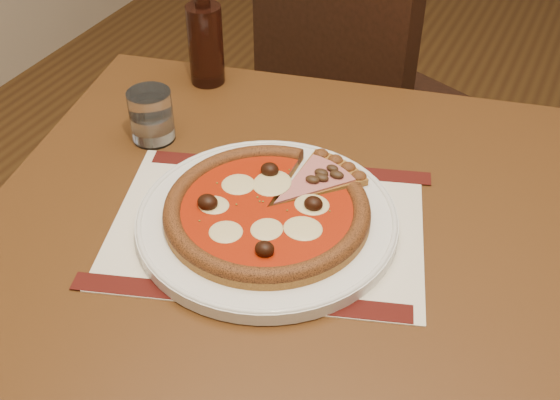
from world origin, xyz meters
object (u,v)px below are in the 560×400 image
object	(u,v)px
pizza	(267,209)
bottle	(205,40)
chair_far	(357,102)
plate	(267,221)
table	(274,279)
water_glass	(151,116)

from	to	relation	value
pizza	bottle	world-z (taller)	bottle
chair_far	bottle	bearing A→B (deg)	92.97
plate	bottle	size ratio (longest dim) A/B	1.73
plate	pizza	distance (m)	0.02
table	chair_far	bearing A→B (deg)	100.40
chair_far	pizza	xyz separation A→B (m)	(0.12, -0.71, 0.26)
bottle	chair_far	bearing A→B (deg)	70.69
chair_far	plate	bearing A→B (deg)	122.06
plate	pizza	xyz separation A→B (m)	(-0.00, -0.00, 0.02)
plate	water_glass	distance (m)	0.28
plate	water_glass	size ratio (longest dim) A/B	4.23
chair_far	water_glass	xyz separation A→B (m)	(-0.13, -0.60, 0.27)
water_glass	bottle	xyz separation A→B (m)	(-0.01, 0.19, 0.04)
table	bottle	xyz separation A→B (m)	(-0.27, 0.30, 0.18)
plate	table	bearing A→B (deg)	37.44
table	water_glass	xyz separation A→B (m)	(-0.26, 0.11, 0.14)
table	pizza	distance (m)	0.13
water_glass	pizza	bearing A→B (deg)	-23.72
plate	chair_far	bearing A→B (deg)	99.78
chair_far	plate	xyz separation A→B (m)	(0.12, -0.71, 0.24)
table	plate	distance (m)	0.11
chair_far	water_glass	distance (m)	0.67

